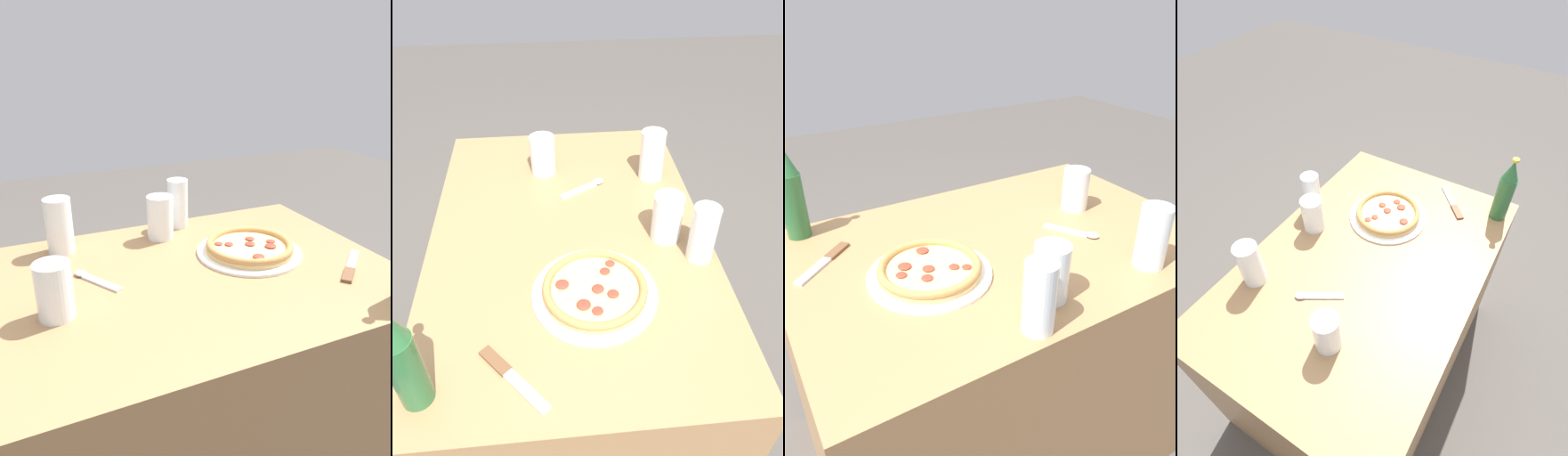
% 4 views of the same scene
% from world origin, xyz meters
% --- Properties ---
extents(ground_plane, '(8.00, 8.00, 0.00)m').
position_xyz_m(ground_plane, '(0.00, 0.00, 0.00)').
color(ground_plane, '#4C4742').
extents(table, '(1.10, 0.74, 0.75)m').
position_xyz_m(table, '(0.00, 0.00, 0.37)').
color(table, '#997047').
rests_on(table, ground_plane).
extents(pizza_veggie, '(0.29, 0.29, 0.04)m').
position_xyz_m(pizza_veggie, '(0.23, 0.05, 0.76)').
color(pizza_veggie, white).
rests_on(pizza_veggie, table).
extents(glass_orange_juice, '(0.07, 0.07, 0.16)m').
position_xyz_m(glass_orange_juice, '(-0.25, 0.27, 0.82)').
color(glass_orange_juice, white).
rests_on(glass_orange_juice, table).
extents(glass_cola, '(0.08, 0.08, 0.13)m').
position_xyz_m(glass_cola, '(0.04, 0.25, 0.80)').
color(glass_cola, white).
rests_on(glass_cola, table).
extents(glass_red_wine, '(0.07, 0.07, 0.15)m').
position_xyz_m(glass_red_wine, '(0.13, 0.32, 0.82)').
color(glass_red_wine, white).
rests_on(glass_red_wine, table).
extents(glass_mango_juice, '(0.08, 0.08, 0.13)m').
position_xyz_m(glass_mango_juice, '(-0.31, -0.06, 0.81)').
color(glass_mango_juice, white).
rests_on(glass_mango_juice, table).
extents(beer_bottle, '(0.06, 0.06, 0.26)m').
position_xyz_m(beer_bottle, '(0.45, -0.31, 0.87)').
color(beer_bottle, '#286033').
rests_on(beer_bottle, table).
extents(knife, '(0.16, 0.14, 0.01)m').
position_xyz_m(knife, '(0.42, -0.14, 0.75)').
color(knife, brown).
rests_on(knife, table).
extents(spoon, '(0.10, 0.14, 0.01)m').
position_xyz_m(spoon, '(-0.21, 0.07, 0.75)').
color(spoon, silver).
rests_on(spoon, table).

